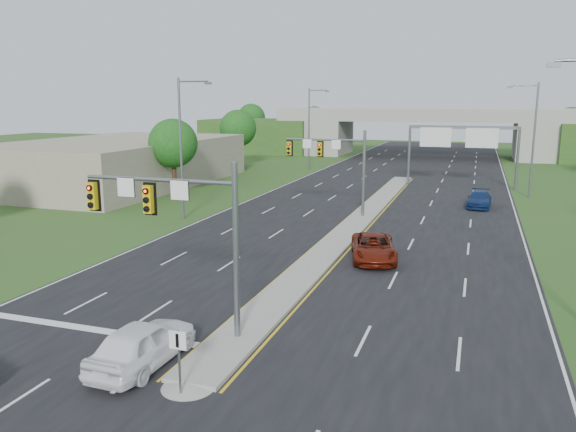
# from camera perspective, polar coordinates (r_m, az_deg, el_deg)

# --- Properties ---
(ground) EXTENTS (240.00, 240.00, 0.00)m
(ground) POSITION_cam_1_polar(r_m,az_deg,el_deg) (22.66, -5.13, -12.42)
(ground) COLOR #2A4E1C
(ground) RESTS_ON ground
(road) EXTENTS (24.00, 160.00, 0.02)m
(road) POSITION_cam_1_polar(r_m,az_deg,el_deg) (55.34, 9.61, 1.81)
(road) COLOR black
(road) RESTS_ON ground
(median) EXTENTS (2.00, 54.00, 0.16)m
(median) POSITION_cam_1_polar(r_m,az_deg,el_deg) (43.71, 7.08, -0.56)
(median) COLOR gray
(median) RESTS_ON road
(median_nose) EXTENTS (2.00, 2.00, 0.16)m
(median_nose) POSITION_cam_1_polar(r_m,az_deg,el_deg) (19.41, -10.10, -16.56)
(median_nose) COLOR gray
(median_nose) RESTS_ON road
(lane_markings) EXTENTS (23.72, 160.00, 0.01)m
(lane_markings) POSITION_cam_1_polar(r_m,az_deg,el_deg) (49.53, 7.79, 0.76)
(lane_markings) COLOR gold
(lane_markings) RESTS_ON road
(signal_mast_near) EXTENTS (6.62, 0.60, 7.00)m
(signal_mast_near) POSITION_cam_1_polar(r_m,az_deg,el_deg) (22.14, -10.80, -0.29)
(signal_mast_near) COLOR slate
(signal_mast_near) RESTS_ON ground
(signal_mast_far) EXTENTS (6.62, 0.60, 7.00)m
(signal_mast_far) POSITION_cam_1_polar(r_m,az_deg,el_deg) (45.35, 4.91, 5.84)
(signal_mast_far) COLOR slate
(signal_mast_far) RESTS_ON ground
(keep_right_sign) EXTENTS (0.60, 0.13, 2.20)m
(keep_right_sign) POSITION_cam_1_polar(r_m,az_deg,el_deg) (18.37, -11.07, -13.36)
(keep_right_sign) COLOR slate
(keep_right_sign) RESTS_ON ground
(sign_gantry) EXTENTS (11.58, 0.44, 6.67)m
(sign_gantry) POSITION_cam_1_polar(r_m,az_deg,el_deg) (63.97, 17.18, 7.48)
(sign_gantry) COLOR slate
(sign_gantry) RESTS_ON ground
(overpass) EXTENTS (80.00, 14.00, 8.10)m
(overpass) POSITION_cam_1_polar(r_m,az_deg,el_deg) (99.43, 13.89, 7.94)
(overpass) COLOR gray
(overpass) RESTS_ON ground
(lightpole_l_mid) EXTENTS (2.85, 0.25, 11.00)m
(lightpole_l_mid) POSITION_cam_1_polar(r_m,az_deg,el_deg) (44.69, -10.62, 7.37)
(lightpole_l_mid) COLOR slate
(lightpole_l_mid) RESTS_ON ground
(lightpole_l_far) EXTENTS (2.85, 0.25, 11.00)m
(lightpole_l_far) POSITION_cam_1_polar(r_m,az_deg,el_deg) (77.11, 2.29, 9.22)
(lightpole_l_far) COLOR slate
(lightpole_l_far) RESTS_ON ground
(lightpole_r_far) EXTENTS (2.85, 0.25, 11.00)m
(lightpole_r_far) POSITION_cam_1_polar(r_m,az_deg,el_deg) (59.18, 23.54, 7.59)
(lightpole_r_far) COLOR slate
(lightpole_r_far) RESTS_ON ground
(tree_l_near) EXTENTS (4.80, 4.80, 7.60)m
(tree_l_near) POSITION_cam_1_polar(r_m,az_deg,el_deg) (56.74, -11.60, 7.24)
(tree_l_near) COLOR #382316
(tree_l_near) RESTS_ON ground
(tree_l_mid) EXTENTS (5.20, 5.20, 8.12)m
(tree_l_mid) POSITION_cam_1_polar(r_m,az_deg,el_deg) (80.81, -5.10, 8.86)
(tree_l_mid) COLOR #382316
(tree_l_mid) RESTS_ON ground
(tree_back_a) EXTENTS (6.00, 6.00, 8.85)m
(tree_back_a) POSITION_cam_1_polar(r_m,az_deg,el_deg) (122.15, -3.75, 9.92)
(tree_back_a) COLOR #382316
(tree_back_a) RESTS_ON ground
(tree_back_b) EXTENTS (5.60, 5.60, 8.32)m
(tree_back_b) POSITION_cam_1_polar(r_m,az_deg,el_deg) (117.54, 2.67, 9.71)
(tree_back_b) COLOR #382316
(tree_back_b) RESTS_ON ground
(tree_back_c) EXTENTS (5.60, 5.60, 8.32)m
(tree_back_c) POSITION_cam_1_polar(r_m,az_deg,el_deg) (114.03, 26.80, 8.45)
(tree_back_c) COLOR #382316
(tree_back_c) RESTS_ON ground
(commercial_building) EXTENTS (18.00, 30.00, 5.00)m
(commercial_building) POSITION_cam_1_polar(r_m,az_deg,el_deg) (66.57, -16.83, 5.26)
(commercial_building) COLOR gray
(commercial_building) RESTS_ON ground
(car_white) EXTENTS (2.06, 4.87, 1.64)m
(car_white) POSITION_cam_1_polar(r_m,az_deg,el_deg) (20.89, -14.55, -12.40)
(car_white) COLOR white
(car_white) RESTS_ON road
(car_far_a) EXTENTS (3.67, 5.80, 1.49)m
(car_far_a) POSITION_cam_1_polar(r_m,az_deg,el_deg) (33.47, 8.68, -3.18)
(car_far_a) COLOR #611609
(car_far_a) RESTS_ON road
(car_far_b) EXTENTS (2.20, 4.88, 1.39)m
(car_far_b) POSITION_cam_1_polar(r_m,az_deg,el_deg) (52.56, 18.87, 1.62)
(car_far_b) COLOR #0D2351
(car_far_b) RESTS_ON road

